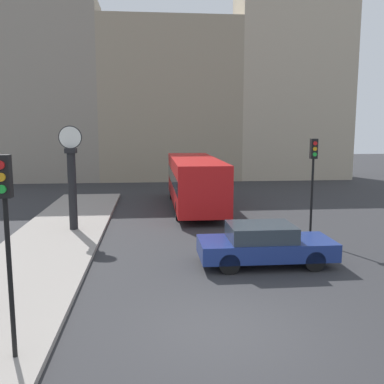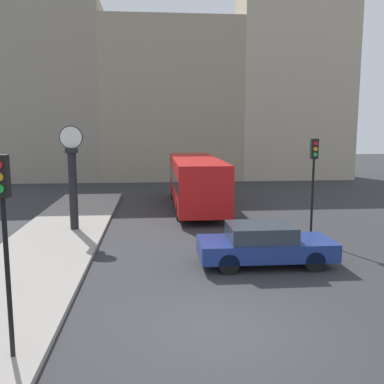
{
  "view_description": "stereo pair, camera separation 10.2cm",
  "coord_description": "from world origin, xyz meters",
  "px_view_note": "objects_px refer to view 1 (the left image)",
  "views": [
    {
      "loc": [
        -1.55,
        -8.65,
        4.38
      ],
      "look_at": [
        -0.16,
        5.8,
        2.19
      ],
      "focal_mm": 40.0,
      "sensor_mm": 36.0,
      "label": 1
    },
    {
      "loc": [
        -1.44,
        -8.65,
        4.38
      ],
      "look_at": [
        -0.16,
        5.8,
        2.19
      ],
      "focal_mm": 40.0,
      "sensor_mm": 36.0,
      "label": 2
    }
  ],
  "objects_px": {
    "sedan_car": "(264,244)",
    "bus_distant": "(195,180)",
    "traffic_light_far": "(313,169)",
    "street_clock": "(72,180)",
    "traffic_light_near": "(6,215)"
  },
  "relations": [
    {
      "from": "sedan_car",
      "to": "bus_distant",
      "type": "xyz_separation_m",
      "value": [
        -1.24,
        9.99,
        0.89
      ]
    },
    {
      "from": "traffic_light_far",
      "to": "street_clock",
      "type": "distance_m",
      "value": 9.71
    },
    {
      "from": "bus_distant",
      "to": "street_clock",
      "type": "height_order",
      "value": "street_clock"
    },
    {
      "from": "sedan_car",
      "to": "bus_distant",
      "type": "bearing_deg",
      "value": 97.05
    },
    {
      "from": "sedan_car",
      "to": "traffic_light_near",
      "type": "height_order",
      "value": "traffic_light_near"
    },
    {
      "from": "sedan_car",
      "to": "traffic_light_far",
      "type": "relative_size",
      "value": 1.08
    },
    {
      "from": "bus_distant",
      "to": "traffic_light_near",
      "type": "distance_m",
      "value": 16.13
    },
    {
      "from": "bus_distant",
      "to": "sedan_car",
      "type": "bearing_deg",
      "value": -82.95
    },
    {
      "from": "sedan_car",
      "to": "bus_distant",
      "type": "distance_m",
      "value": 10.1
    },
    {
      "from": "sedan_car",
      "to": "traffic_light_near",
      "type": "distance_m",
      "value": 8.43
    },
    {
      "from": "bus_distant",
      "to": "street_clock",
      "type": "bearing_deg",
      "value": -138.0
    },
    {
      "from": "bus_distant",
      "to": "traffic_light_far",
      "type": "relative_size",
      "value": 2.45
    },
    {
      "from": "traffic_light_near",
      "to": "traffic_light_far",
      "type": "xyz_separation_m",
      "value": [
        8.74,
        8.03,
        -0.02
      ]
    },
    {
      "from": "sedan_car",
      "to": "street_clock",
      "type": "height_order",
      "value": "street_clock"
    },
    {
      "from": "sedan_car",
      "to": "street_clock",
      "type": "distance_m",
      "value": 8.59
    }
  ]
}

